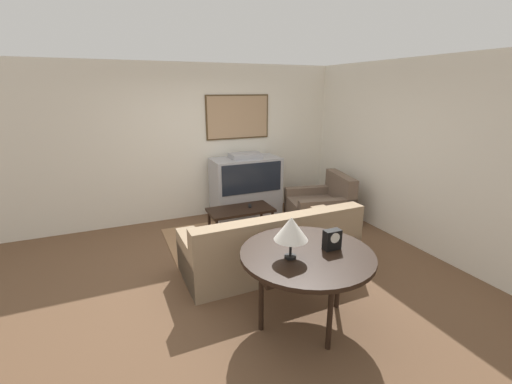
% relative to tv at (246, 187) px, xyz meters
% --- Properties ---
extents(ground_plane, '(12.00, 12.00, 0.00)m').
position_rel_tv_xyz_m(ground_plane, '(-0.76, -1.72, -0.56)').
color(ground_plane, brown).
extents(wall_back, '(12.00, 0.10, 2.70)m').
position_rel_tv_xyz_m(wall_back, '(-0.75, 0.41, 0.80)').
color(wall_back, silver).
rests_on(wall_back, ground_plane).
extents(wall_right, '(0.06, 12.00, 2.70)m').
position_rel_tv_xyz_m(wall_right, '(1.87, -1.72, 0.79)').
color(wall_right, silver).
rests_on(wall_right, ground_plane).
extents(area_rug, '(2.52, 1.61, 0.01)m').
position_rel_tv_xyz_m(area_rug, '(-0.30, -0.88, -0.55)').
color(area_rug, '#99704C').
rests_on(area_rug, ground_plane).
extents(tv, '(1.22, 0.61, 1.18)m').
position_rel_tv_xyz_m(tv, '(0.00, 0.00, 0.00)').
color(tv, '#9E9EA3').
rests_on(tv, ground_plane).
extents(couch, '(2.27, 0.91, 0.83)m').
position_rel_tv_xyz_m(couch, '(-0.42, -1.95, -0.26)').
color(couch, '#9E8466').
rests_on(couch, ground_plane).
extents(armchair, '(1.16, 1.13, 0.84)m').
position_rel_tv_xyz_m(armchair, '(1.13, -0.76, -0.29)').
color(armchair, brown).
rests_on(armchair, ground_plane).
extents(coffee_table, '(1.02, 0.52, 0.46)m').
position_rel_tv_xyz_m(coffee_table, '(-0.41, -0.80, -0.15)').
color(coffee_table, black).
rests_on(coffee_table, ground_plane).
extents(console_table, '(1.29, 1.29, 0.78)m').
position_rel_tv_xyz_m(console_table, '(-0.59, -3.05, 0.15)').
color(console_table, black).
rests_on(console_table, ground_plane).
extents(table_lamp, '(0.31, 0.31, 0.40)m').
position_rel_tv_xyz_m(table_lamp, '(-0.79, -3.08, 0.51)').
color(table_lamp, black).
rests_on(table_lamp, console_table).
extents(mantel_clock, '(0.17, 0.10, 0.20)m').
position_rel_tv_xyz_m(mantel_clock, '(-0.33, -3.08, 0.32)').
color(mantel_clock, black).
rests_on(mantel_clock, console_table).
extents(remote, '(0.10, 0.17, 0.02)m').
position_rel_tv_xyz_m(remote, '(-0.23, -0.75, -0.09)').
color(remote, black).
rests_on(remote, coffee_table).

